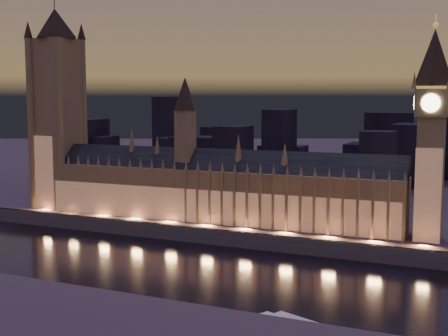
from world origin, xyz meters
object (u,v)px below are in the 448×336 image
at_px(elizabeth_tower, 432,116).
at_px(river_boat, 304,332).
at_px(palace_of_westminster, 216,187).
at_px(victoria_tower, 57,100).

bearing_deg(elizabeth_tower, river_boat, -100.76).
height_order(palace_of_westminster, victoria_tower, victoria_tower).
bearing_deg(victoria_tower, palace_of_westminster, -0.10).
height_order(palace_of_westminster, elizabeth_tower, elizabeth_tower).
distance_m(elizabeth_tower, river_boat, 138.17).
bearing_deg(elizabeth_tower, palace_of_westminster, -179.90).
relative_size(victoria_tower, river_boat, 2.76).
distance_m(victoria_tower, river_boat, 240.18).
height_order(elizabeth_tower, river_boat, elizabeth_tower).
bearing_deg(river_boat, victoria_tower, 148.44).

